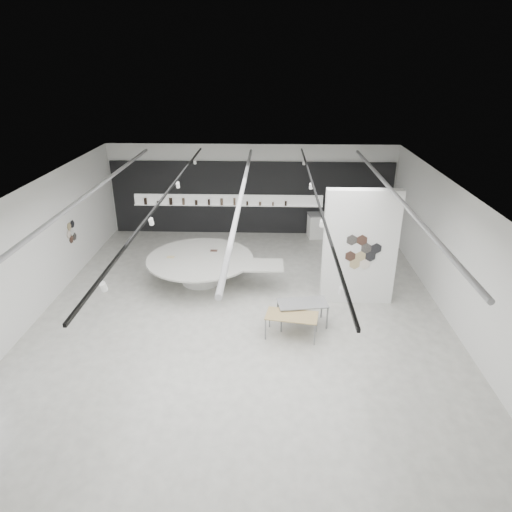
{
  "coord_description": "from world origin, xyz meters",
  "views": [
    {
      "loc": [
        0.79,
        -11.72,
        7.08
      ],
      "look_at": [
        0.37,
        1.2,
        1.39
      ],
      "focal_mm": 32.0,
      "sensor_mm": 36.0,
      "label": 1
    }
  ],
  "objects_px": {
    "partition_column": "(360,248)",
    "display_island": "(203,266)",
    "sample_table_stone": "(303,305)",
    "sample_table_wood": "(292,317)",
    "kitchen_counter": "(329,225)"
  },
  "relations": [
    {
      "from": "partition_column",
      "to": "kitchen_counter",
      "type": "bearing_deg",
      "value": 92.17
    },
    {
      "from": "display_island",
      "to": "sample_table_stone",
      "type": "xyz_separation_m",
      "value": [
        3.2,
        -2.58,
        0.06
      ]
    },
    {
      "from": "display_island",
      "to": "sample_table_wood",
      "type": "distance_m",
      "value": 4.28
    },
    {
      "from": "sample_table_wood",
      "to": "sample_table_stone",
      "type": "xyz_separation_m",
      "value": [
        0.32,
        0.59,
        0.04
      ]
    },
    {
      "from": "partition_column",
      "to": "sample_table_wood",
      "type": "xyz_separation_m",
      "value": [
        -2.09,
        -2.07,
        -1.19
      ]
    },
    {
      "from": "display_island",
      "to": "partition_column",
      "type": "bearing_deg",
      "value": -12.77
    },
    {
      "from": "display_island",
      "to": "kitchen_counter",
      "type": "bearing_deg",
      "value": 42.83
    },
    {
      "from": "kitchen_counter",
      "to": "display_island",
      "type": "bearing_deg",
      "value": -144.44
    },
    {
      "from": "partition_column",
      "to": "display_island",
      "type": "distance_m",
      "value": 5.22
    },
    {
      "from": "sample_table_wood",
      "to": "kitchen_counter",
      "type": "bearing_deg",
      "value": 76.14
    },
    {
      "from": "partition_column",
      "to": "sample_table_stone",
      "type": "height_order",
      "value": "partition_column"
    },
    {
      "from": "sample_table_wood",
      "to": "kitchen_counter",
      "type": "distance_m",
      "value": 7.83
    },
    {
      "from": "display_island",
      "to": "sample_table_stone",
      "type": "relative_size",
      "value": 3.1
    },
    {
      "from": "partition_column",
      "to": "sample_table_stone",
      "type": "distance_m",
      "value": 2.57
    },
    {
      "from": "kitchen_counter",
      "to": "sample_table_stone",
      "type": "bearing_deg",
      "value": -109.94
    }
  ]
}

